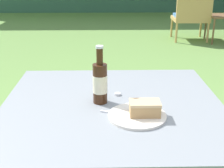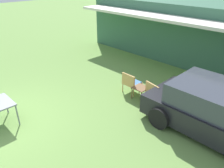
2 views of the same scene
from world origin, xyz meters
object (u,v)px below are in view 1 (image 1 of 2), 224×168
Objects in this scene: patio_table at (113,117)px; wicker_chair_cushioned at (191,16)px; cola_bottle_near at (100,82)px; garden_side_table at (223,18)px; cake_on_plate at (141,112)px.

wicker_chair_cushioned is at bearing 70.88° from patio_table.
patio_table is 0.16m from cola_bottle_near.
wicker_chair_cushioned is 3.22× the size of cola_bottle_near.
cola_bottle_near is at bearing -116.41° from garden_side_table.
wicker_chair_cushioned is 4.56m from cake_on_plate.
patio_table is (-1.46, -4.22, 0.22)m from wicker_chair_cushioned.
patio_table is at bearing 130.14° from cake_on_plate.
patio_table is (-1.98, -4.12, 0.25)m from garden_side_table.
garden_side_table is 2.13× the size of cake_on_plate.
wicker_chair_cushioned is at bearing 72.65° from cake_on_plate.
cake_on_plate reaches higher than garden_side_table.
patio_table is 4.12× the size of cake_on_plate.
garden_side_table is (0.52, -0.11, -0.03)m from wicker_chair_cushioned.
cola_bottle_near reaches higher than wicker_chair_cushioned.
cake_on_plate reaches higher than patio_table.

